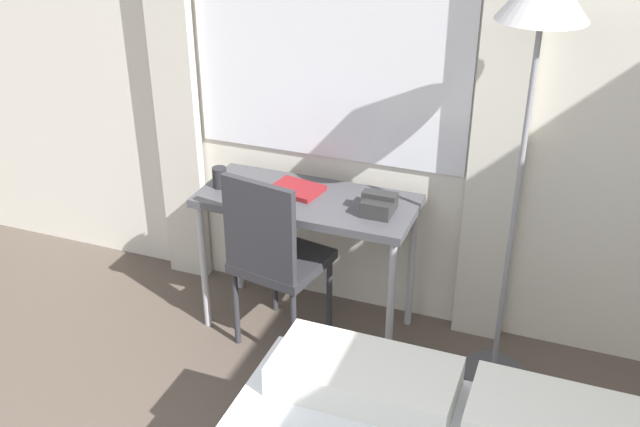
# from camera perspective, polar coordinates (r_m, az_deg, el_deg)

# --- Properties ---
(wall_back_with_window) EXTENTS (5.70, 0.13, 2.70)m
(wall_back_with_window) POSITION_cam_1_polar(r_m,az_deg,el_deg) (3.59, 4.89, 11.28)
(wall_back_with_window) COLOR silver
(wall_back_with_window) RESTS_ON ground_plane
(desk) EXTENTS (1.06, 0.47, 0.75)m
(desk) POSITION_cam_1_polar(r_m,az_deg,el_deg) (3.65, -0.98, 0.14)
(desk) COLOR #4C4C51
(desk) RESTS_ON ground_plane
(desk_chair) EXTENTS (0.46, 0.46, 0.95)m
(desk_chair) POSITION_cam_1_polar(r_m,az_deg,el_deg) (3.59, -3.57, -3.01)
(desk_chair) COLOR #333338
(desk_chair) RESTS_ON ground_plane
(standing_lamp) EXTENTS (0.35, 0.35, 1.93)m
(standing_lamp) POSITION_cam_1_polar(r_m,az_deg,el_deg) (3.03, 16.27, 12.41)
(standing_lamp) COLOR #4C4C51
(standing_lamp) RESTS_ON ground_plane
(telephone) EXTENTS (0.16, 0.17, 0.10)m
(telephone) POSITION_cam_1_polar(r_m,az_deg,el_deg) (3.47, 4.53, 0.73)
(telephone) COLOR #2D2D2D
(telephone) RESTS_ON desk
(book) EXTENTS (0.27, 0.22, 0.02)m
(book) POSITION_cam_1_polar(r_m,az_deg,el_deg) (3.67, -1.80, 1.88)
(book) COLOR maroon
(book) RESTS_ON desk
(mug) EXTENTS (0.07, 0.07, 0.10)m
(mug) POSITION_cam_1_polar(r_m,az_deg,el_deg) (3.73, -7.65, 2.74)
(mug) COLOR #262628
(mug) RESTS_ON desk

